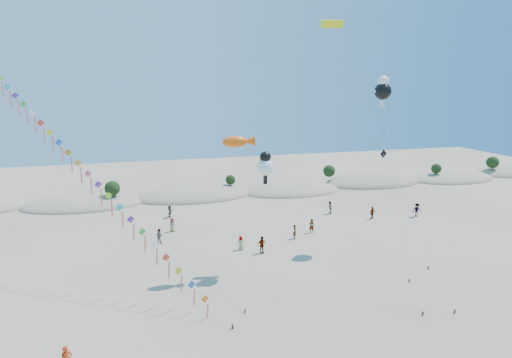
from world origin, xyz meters
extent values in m
ellipsoid|color=gray|center=(-16.00, 44.60, 0.00)|extent=(17.60, 9.68, 3.00)
ellipsoid|color=#253613|center=(-16.00, 44.60, 0.83)|extent=(14.08, 6.34, 0.70)
ellipsoid|color=gray|center=(0.00, 45.30, 0.00)|extent=(19.00, 10.45, 3.40)
ellipsoid|color=#253613|center=(0.00, 45.30, 0.94)|extent=(15.20, 6.84, 0.76)
ellipsoid|color=gray|center=(16.00, 43.90, 0.00)|extent=(16.40, 9.02, 2.80)
ellipsoid|color=#253613|center=(16.00, 43.90, 0.77)|extent=(13.12, 5.90, 0.66)
ellipsoid|color=gray|center=(32.00, 45.70, 0.00)|extent=(18.00, 9.90, 3.80)
ellipsoid|color=#253613|center=(32.00, 45.70, 1.04)|extent=(14.40, 6.48, 0.72)
ellipsoid|color=gray|center=(48.00, 44.50, 0.00)|extent=(16.80, 9.24, 3.00)
ellipsoid|color=#253613|center=(48.00, 44.50, 0.83)|extent=(13.44, 6.05, 0.67)
sphere|color=black|center=(-12.00, 43.40, 2.48)|extent=(2.20, 2.20, 2.20)
sphere|color=black|center=(6.00, 45.40, 2.24)|extent=(1.60, 1.60, 1.60)
sphere|color=black|center=(24.00, 46.80, 2.44)|extent=(2.10, 2.10, 2.10)
sphere|color=black|center=(44.00, 44.10, 2.32)|extent=(1.80, 1.80, 1.80)
sphere|color=black|center=(58.00, 45.60, 2.52)|extent=(2.30, 2.30, 2.30)
cube|color=#3F2D1E|center=(-2.39, 6.80, 0.17)|extent=(0.12, 0.12, 0.35)
cylinder|color=silver|center=(-14.13, 20.21, 11.33)|extent=(23.51, 26.84, 22.67)
cube|color=orange|center=(-4.06, 8.71, 1.61)|extent=(1.24, 0.48, 1.30)
cube|color=#F5676C|center=(-3.88, 8.76, 0.51)|extent=(0.19, 0.45, 1.55)
cube|color=blue|center=(-4.90, 9.67, 2.42)|extent=(1.24, 0.48, 1.30)
cube|color=#F5676C|center=(-4.72, 9.72, 1.32)|extent=(0.19, 0.45, 1.55)
cube|color=yellow|center=(-5.74, 10.63, 3.23)|extent=(1.24, 0.48, 1.30)
cube|color=#F5676C|center=(-5.56, 10.68, 2.13)|extent=(0.19, 0.45, 1.55)
cube|color=#F6331B|center=(-6.58, 11.58, 4.04)|extent=(1.24, 0.48, 1.30)
cube|color=#F5676C|center=(-6.40, 11.63, 2.94)|extent=(0.19, 0.45, 1.55)
cube|color=white|center=(-7.42, 12.54, 4.85)|extent=(1.24, 0.48, 1.30)
cube|color=#F5676C|center=(-7.24, 12.59, 3.75)|extent=(0.19, 0.45, 1.55)
cube|color=green|center=(-8.25, 13.50, 5.66)|extent=(1.24, 0.48, 1.30)
cube|color=#F5676C|center=(-8.07, 13.55, 4.56)|extent=(0.19, 0.45, 1.55)
cube|color=#6029A7|center=(-9.09, 14.46, 6.46)|extent=(1.24, 0.48, 1.30)
cube|color=#F5676C|center=(-8.91, 14.51, 5.36)|extent=(0.19, 0.45, 1.55)
cube|color=#1AC2C6|center=(-9.93, 15.42, 7.27)|extent=(1.24, 0.48, 1.30)
cube|color=#F5676C|center=(-9.75, 15.47, 6.17)|extent=(0.19, 0.45, 1.55)
cube|color=#9CEB1B|center=(-10.77, 16.37, 8.08)|extent=(1.24, 0.48, 1.30)
cube|color=#F5676C|center=(-10.59, 16.42, 6.98)|extent=(0.19, 0.45, 1.55)
cube|color=purple|center=(-11.61, 17.33, 8.89)|extent=(1.24, 0.48, 1.30)
cube|color=#F5676C|center=(-11.43, 17.38, 7.79)|extent=(0.19, 0.45, 1.55)
cube|color=#FC4F78|center=(-12.45, 18.29, 9.70)|extent=(1.24, 0.48, 1.30)
cube|color=#F5676C|center=(-12.27, 18.34, 8.60)|extent=(0.19, 0.45, 1.55)
cube|color=gold|center=(-13.29, 19.25, 10.51)|extent=(1.24, 0.48, 1.30)
cube|color=#F5676C|center=(-13.11, 19.30, 9.41)|extent=(0.19, 0.45, 1.55)
cube|color=orange|center=(-14.13, 20.20, 11.32)|extent=(1.24, 0.48, 1.30)
cube|color=#F5676C|center=(-13.95, 20.25, 10.22)|extent=(0.19, 0.45, 1.55)
cube|color=blue|center=(-14.97, 21.16, 12.13)|extent=(1.24, 0.48, 1.30)
cube|color=#F5676C|center=(-14.79, 21.21, 11.03)|extent=(0.19, 0.45, 1.55)
cube|color=yellow|center=(-15.81, 22.12, 12.94)|extent=(1.24, 0.48, 1.30)
cube|color=#F5676C|center=(-15.63, 22.17, 11.84)|extent=(0.19, 0.45, 1.55)
cube|color=#F6331B|center=(-16.64, 23.08, 13.75)|extent=(1.24, 0.48, 1.30)
cube|color=#F5676C|center=(-16.46, 23.13, 12.65)|extent=(0.19, 0.45, 1.55)
cube|color=white|center=(-17.48, 24.04, 14.56)|extent=(1.24, 0.48, 1.30)
cube|color=#F5676C|center=(-17.30, 24.09, 13.46)|extent=(0.19, 0.45, 1.55)
cube|color=green|center=(-18.32, 24.99, 15.37)|extent=(1.24, 0.48, 1.30)
cube|color=#F5676C|center=(-18.14, 25.04, 14.27)|extent=(0.19, 0.45, 1.55)
cube|color=#6029A7|center=(-19.16, 25.95, 16.18)|extent=(1.24, 0.48, 1.30)
cube|color=#F5676C|center=(-18.98, 26.00, 15.08)|extent=(0.19, 0.45, 1.55)
cube|color=#1AC2C6|center=(-20.00, 26.91, 16.99)|extent=(1.24, 0.48, 1.30)
cube|color=#F5676C|center=(-19.82, 26.96, 15.89)|extent=(0.19, 0.45, 1.55)
cube|color=#F5676C|center=(-20.66, 27.92, 16.69)|extent=(0.19, 0.45, 1.55)
cube|color=#3F2D1E|center=(11.96, 4.66, 0.15)|extent=(0.10, 0.10, 0.30)
cylinder|color=silver|center=(6.09, 10.67, 6.11)|extent=(11.77, 12.04, 12.23)
ellipsoid|color=#ED550C|center=(0.22, 16.67, 12.22)|extent=(2.30, 1.01, 1.01)
cone|color=#ED550C|center=(1.51, 16.67, 12.22)|extent=(0.92, 0.92, 0.92)
cube|color=#3F2D1E|center=(-0.99, 8.68, 0.15)|extent=(0.10, 0.10, 0.30)
cylinder|color=silver|center=(0.95, 12.44, 4.93)|extent=(3.91, 7.53, 9.87)
sphere|color=white|center=(2.89, 16.19, 9.85)|extent=(1.55, 1.55, 1.55)
sphere|color=black|center=(2.89, 16.19, 10.78)|extent=(1.03, 1.03, 1.03)
cube|color=black|center=(2.89, 16.19, 8.68)|extent=(0.35, 0.18, 0.80)
cube|color=#3F2D1E|center=(14.40, 9.81, 0.15)|extent=(0.10, 0.10, 0.30)
cylinder|color=silver|center=(15.69, 14.96, 8.25)|extent=(2.60, 10.32, 16.52)
sphere|color=black|center=(16.98, 20.11, 16.50)|extent=(1.76, 1.76, 1.76)
sphere|color=white|center=(16.98, 20.11, 17.56)|extent=(1.14, 1.14, 1.14)
cube|color=white|center=(16.98, 20.11, 15.22)|extent=(0.35, 0.18, 0.80)
cube|color=white|center=(16.28, 20.11, 16.50)|extent=(0.60, 0.15, 0.25)
cube|color=white|center=(17.68, 20.11, 16.50)|extent=(0.60, 0.15, 0.25)
cube|color=#3F2D1E|center=(14.51, 4.24, 0.15)|extent=(0.10, 0.10, 0.30)
cylinder|color=silver|center=(12.49, 11.76, 11.44)|extent=(4.06, 15.05, 22.90)
cube|color=#F6F20C|center=(10.48, 19.27, 22.89)|extent=(2.17, 0.88, 0.76)
cube|color=black|center=(10.48, 19.29, 22.89)|extent=(2.10, 0.54, 0.19)
cube|color=#3F2D1E|center=(17.83, 11.71, 0.15)|extent=(0.10, 0.10, 0.30)
cylinder|color=silver|center=(19.05, 18.05, 4.54)|extent=(2.47, 12.69, 9.09)
cube|color=black|center=(20.27, 24.38, 9.07)|extent=(1.06, 0.31, 1.09)
imported|color=slate|center=(-6.44, 25.75, 0.83)|extent=(1.02, 0.99, 1.65)
imported|color=slate|center=(1.78, 21.30, 0.77)|extent=(0.77, 0.53, 1.53)
imported|color=slate|center=(3.66, 19.80, 0.91)|extent=(1.16, 0.79, 1.82)
imported|color=slate|center=(8.51, 22.91, 0.82)|extent=(0.61, 0.71, 1.65)
imported|color=slate|center=(11.14, 24.27, 0.86)|extent=(0.68, 0.50, 1.71)
imported|color=slate|center=(16.50, 30.67, 0.87)|extent=(0.99, 1.06, 1.73)
imported|color=slate|center=(-4.71, 29.23, 0.81)|extent=(0.93, 0.78, 1.62)
imported|color=slate|center=(20.95, 27.17, 0.81)|extent=(1.03, 0.71, 1.62)
imported|color=slate|center=(27.14, 26.38, 0.91)|extent=(1.30, 0.92, 1.83)
imported|color=slate|center=(-4.52, 34.97, 0.79)|extent=(0.95, 1.54, 1.58)
camera|label=1|loc=(-8.31, -20.32, 17.15)|focal=30.00mm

